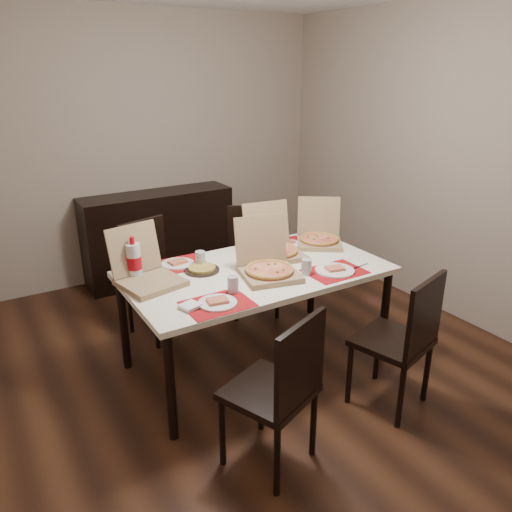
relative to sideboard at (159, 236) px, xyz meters
name	(u,v)px	position (x,y,z in m)	size (l,w,h in m)	color
ground	(247,356)	(0.00, -1.78, -0.46)	(3.80, 4.00, 0.02)	#3B1F12
room_walls	(215,117)	(0.00, -1.35, 1.28)	(3.84, 4.02, 2.62)	gray
sideboard	(159,236)	(0.00, 0.00, 0.00)	(1.50, 0.40, 0.90)	black
dining_table	(256,278)	(0.01, -1.90, 0.23)	(1.80, 1.00, 0.75)	white
chair_near_left	(280,387)	(-0.42, -2.85, 0.06)	(0.55, 0.55, 0.93)	black
chair_near_right	(403,337)	(0.52, -2.81, 0.06)	(0.52, 0.52, 0.93)	black
chair_far_left	(153,273)	(-0.44, -1.03, 0.06)	(0.52, 0.52, 0.93)	black
chair_far_right	(253,254)	(0.47, -1.10, 0.06)	(0.55, 0.55, 0.93)	black
setting_near_left	(219,298)	(-0.45, -2.22, 0.32)	(0.43, 0.30, 0.11)	#AA0B12
setting_near_right	(328,270)	(0.40, -2.20, 0.32)	(0.52, 0.30, 0.11)	#AA0B12
setting_far_left	(181,263)	(-0.41, -1.57, 0.32)	(0.46, 0.30, 0.11)	#AA0B12
setting_far_right	(280,244)	(0.41, -1.60, 0.32)	(0.49, 0.30, 0.11)	#AA0B12
napkin_loose	(275,270)	(0.10, -1.99, 0.31)	(0.12, 0.11, 0.02)	white
pizza_box_center	(268,267)	(0.03, -2.03, 0.36)	(0.45, 0.48, 0.37)	#907653
pizza_box_right	(319,237)	(0.72, -1.70, 0.36)	(0.49, 0.50, 0.34)	#907653
pizza_box_left	(147,275)	(-0.72, -1.74, 0.36)	(0.44, 0.47, 0.36)	#907653
pizza_box_extra	(274,248)	(0.27, -1.73, 0.36)	(0.42, 0.46, 0.37)	#907653
faina_plate	(202,269)	(-0.33, -1.73, 0.31)	(0.24, 0.24, 0.03)	black
dip_bowl	(251,257)	(0.08, -1.71, 0.32)	(0.12, 0.12, 0.03)	white
soda_bottle	(134,262)	(-0.77, -1.63, 0.43)	(0.10, 0.10, 0.30)	silver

